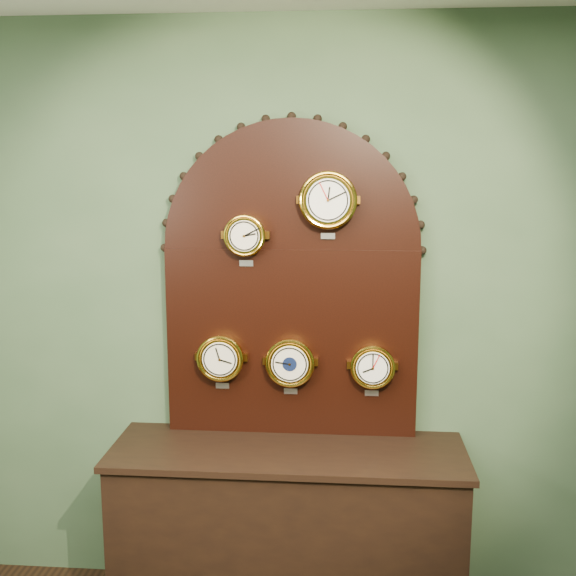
# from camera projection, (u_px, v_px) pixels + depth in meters

# --- Properties ---
(wall_back) EXTENTS (4.00, 0.00, 4.00)m
(wall_back) POSITION_uv_depth(u_px,v_px,m) (292.00, 315.00, 3.37)
(wall_back) COLOR #415B3E
(wall_back) RESTS_ON ground
(shop_counter) EXTENTS (1.60, 0.50, 0.80)m
(shop_counter) POSITION_uv_depth(u_px,v_px,m) (288.00, 535.00, 3.28)
(shop_counter) COLOR black
(shop_counter) RESTS_ON ground_plane
(display_board) EXTENTS (1.26, 0.06, 1.53)m
(display_board) POSITION_uv_depth(u_px,v_px,m) (291.00, 271.00, 3.28)
(display_board) COLOR black
(display_board) RESTS_ON shop_counter
(roman_clock) EXTENTS (0.19, 0.08, 0.25)m
(roman_clock) POSITION_uv_depth(u_px,v_px,m) (245.00, 235.00, 3.20)
(roman_clock) COLOR gold
(roman_clock) RESTS_ON display_board
(arabic_clock) EXTENTS (0.26, 0.08, 0.31)m
(arabic_clock) POSITION_uv_depth(u_px,v_px,m) (328.00, 200.00, 3.14)
(arabic_clock) COLOR gold
(arabic_clock) RESTS_ON display_board
(hygrometer) EXTENTS (0.23, 0.08, 0.28)m
(hygrometer) POSITION_uv_depth(u_px,v_px,m) (221.00, 358.00, 3.32)
(hygrometer) COLOR gold
(hygrometer) RESTS_ON display_board
(barometer) EXTENTS (0.23, 0.08, 0.29)m
(barometer) POSITION_uv_depth(u_px,v_px,m) (290.00, 362.00, 3.29)
(barometer) COLOR gold
(barometer) RESTS_ON display_board
(tide_clock) EXTENTS (0.21, 0.08, 0.26)m
(tide_clock) POSITION_uv_depth(u_px,v_px,m) (373.00, 366.00, 3.26)
(tide_clock) COLOR gold
(tide_clock) RESTS_ON display_board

